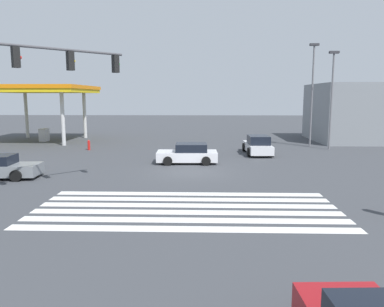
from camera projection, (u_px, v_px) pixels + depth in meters
The scene contains 10 objects.
ground_plane at pixel (192, 172), 22.80m from camera, with size 141.57×141.57×0.00m, color #3D3F44.
crosswalk_markings at pixel (187, 209), 15.33m from camera, with size 12.41×5.35×0.01m.
traffic_signal_mast at pixel (25, 83), 15.55m from camera, with size 5.23×5.23×6.86m.
car_1 at pixel (258, 145), 29.90m from camera, with size 2.09×4.73×1.51m.
car_2 at pixel (188, 154), 25.87m from camera, with size 4.19×2.31×1.37m.
gas_station_canopy at pixel (41, 91), 37.91m from camera, with size 9.54×9.54×5.67m.
corner_building at pixel (359, 113), 38.57m from camera, with size 9.13×9.13×5.87m.
street_light_pole_a at pixel (312, 87), 33.88m from camera, with size 0.80×0.36×9.26m.
street_light_pole_b at pixel (332, 92), 31.89m from camera, with size 0.80×0.36×8.35m.
fire_hydrant at pixel (89, 145), 32.23m from camera, with size 0.22×0.22×0.86m.
Camera 1 is at (0.65, -22.36, 4.55)m, focal length 35.00 mm.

